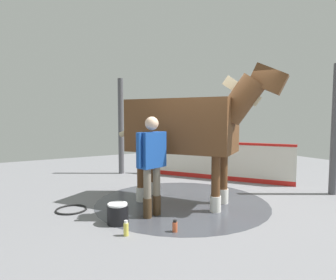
{
  "coord_description": "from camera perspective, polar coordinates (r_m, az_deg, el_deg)",
  "views": [
    {
      "loc": [
        4.39,
        -3.41,
        1.71
      ],
      "look_at": [
        -0.13,
        -0.71,
        1.29
      ],
      "focal_mm": 30.69,
      "sensor_mm": 36.0,
      "label": 1
    }
  ],
  "objects": [
    {
      "name": "ground_plane",
      "position": [
        5.82,
        6.89,
        -12.68
      ],
      "size": [
        16.0,
        16.0,
        0.02
      ],
      "primitive_type": "cube",
      "color": "gray"
    },
    {
      "name": "wet_patch",
      "position": [
        5.93,
        2.72,
        -12.2
      ],
      "size": [
        3.45,
        3.45,
        0.0
      ],
      "primitive_type": "cylinder",
      "color": "#42444C",
      "rests_on": "ground"
    },
    {
      "name": "barrier_wall",
      "position": [
        8.05,
        9.28,
        -4.31
      ],
      "size": [
        3.47,
        2.38,
        1.04
      ],
      "color": "silver",
      "rests_on": "ground"
    },
    {
      "name": "roof_post_near",
      "position": [
        7.27,
        30.24,
        1.75
      ],
      "size": [
        0.16,
        0.16,
        2.87
      ],
      "primitive_type": "cylinder",
      "color": "#4C4C51",
      "rests_on": "ground"
    },
    {
      "name": "roof_post_far",
      "position": [
        8.78,
        -9.35,
        2.68
      ],
      "size": [
        0.16,
        0.16,
        2.87
      ],
      "primitive_type": "cylinder",
      "color": "#4C4C51",
      "rests_on": "ground"
    },
    {
      "name": "horse",
      "position": [
        5.64,
        3.83,
        2.69
      ],
      "size": [
        2.93,
        2.19,
        2.64
      ],
      "rotation": [
        0.0,
        0.0,
        0.59
      ],
      "color": "brown",
      "rests_on": "ground"
    },
    {
      "name": "handler",
      "position": [
        4.91,
        -3.22,
        -3.78
      ],
      "size": [
        0.36,
        0.66,
        1.72
      ],
      "rotation": [
        0.0,
        0.0,
        3.44
      ],
      "color": "#47331E",
      "rests_on": "ground"
    },
    {
      "name": "wash_bucket",
      "position": [
        4.83,
        -9.96,
        -14.21
      ],
      "size": [
        0.34,
        0.34,
        0.33
      ],
      "color": "black",
      "rests_on": "ground"
    },
    {
      "name": "bottle_shampoo",
      "position": [
        4.38,
        -8.34,
        -17.03
      ],
      "size": [
        0.07,
        0.07,
        0.23
      ],
      "color": "#D8CC4C",
      "rests_on": "ground"
    },
    {
      "name": "bottle_spray",
      "position": [
        4.47,
        1.38,
        -16.79
      ],
      "size": [
        0.08,
        0.08,
        0.18
      ],
      "color": "#CC5933",
      "rests_on": "ground"
    },
    {
      "name": "hose_coil",
      "position": [
        5.71,
        -18.65,
        -12.93
      ],
      "size": [
        0.57,
        0.57,
        0.03
      ],
      "primitive_type": "torus",
      "color": "black",
      "rests_on": "ground"
    }
  ]
}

